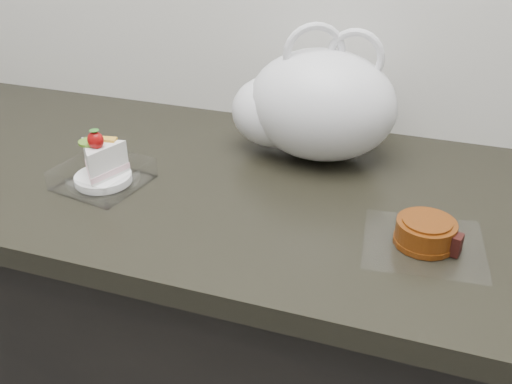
# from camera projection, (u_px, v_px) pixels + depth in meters

# --- Properties ---
(counter) EXTENTS (2.04, 0.64, 0.90)m
(counter) POSITION_uv_depth(u_px,v_px,m) (254.00, 359.00, 1.27)
(counter) COLOR black
(counter) RESTS_ON ground
(cake_tray) EXTENTS (0.16, 0.16, 0.11)m
(cake_tray) POSITION_uv_depth(u_px,v_px,m) (102.00, 169.00, 1.03)
(cake_tray) COLOR white
(cake_tray) RESTS_ON counter
(mooncake_wrap) EXTENTS (0.20, 0.19, 0.04)m
(mooncake_wrap) POSITION_uv_depth(u_px,v_px,m) (426.00, 235.00, 0.87)
(mooncake_wrap) COLOR white
(mooncake_wrap) RESTS_ON counter
(plastic_bag) EXTENTS (0.36, 0.29, 0.26)m
(plastic_bag) POSITION_uv_depth(u_px,v_px,m) (312.00, 105.00, 1.10)
(plastic_bag) COLOR silver
(plastic_bag) RESTS_ON counter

